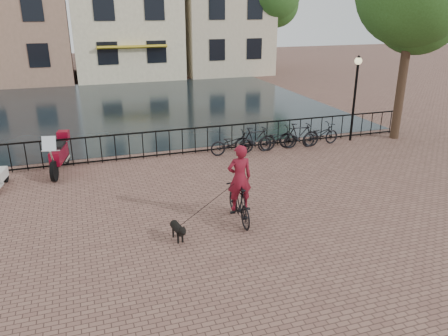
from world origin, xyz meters
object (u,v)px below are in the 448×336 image
object	(u,v)px
cyclist	(239,188)
motorcycle	(58,150)
dog	(178,230)
lamp_post	(356,84)

from	to	relation	value
cyclist	motorcycle	bearing A→B (deg)	-47.22
motorcycle	dog	bearing A→B (deg)	-53.00
lamp_post	cyclist	bearing A→B (deg)	-142.27
cyclist	lamp_post	bearing A→B (deg)	-139.75
lamp_post	motorcycle	world-z (taller)	lamp_post
lamp_post	dog	bearing A→B (deg)	-146.06
lamp_post	cyclist	world-z (taller)	lamp_post
cyclist	motorcycle	world-z (taller)	cyclist
cyclist	dog	bearing A→B (deg)	17.53
cyclist	motorcycle	size ratio (longest dim) A/B	1.08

